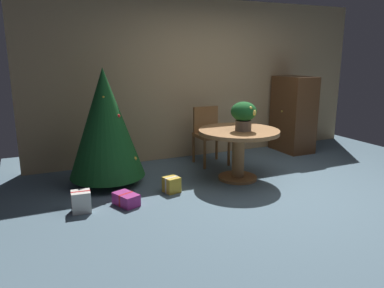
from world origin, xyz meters
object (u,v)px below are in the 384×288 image
object	(u,v)px
holiday_tree	(105,123)
gift_box_gold	(172,185)
round_dining_table	(239,142)
gift_box_cream	(81,202)
wooden_chair_far	(209,131)
gift_box_purple	(126,199)
flower_vase	(244,114)
wooden_cabinet	(293,114)

from	to	relation	value
holiday_tree	gift_box_gold	size ratio (longest dim) A/B	7.13
round_dining_table	gift_box_cream	world-z (taller)	round_dining_table
wooden_chair_far	holiday_tree	distance (m)	1.76
gift_box_purple	round_dining_table	bearing A→B (deg)	9.18
flower_vase	gift_box_cream	world-z (taller)	flower_vase
wooden_chair_far	gift_box_gold	xyz separation A→B (m)	(-1.04, -1.00, -0.42)
wooden_chair_far	holiday_tree	world-z (taller)	holiday_tree
wooden_chair_far	gift_box_purple	world-z (taller)	wooden_chair_far
round_dining_table	gift_box_cream	xyz separation A→B (m)	(-2.18, -0.25, -0.42)
wooden_chair_far	gift_box_gold	bearing A→B (deg)	-136.11
gift_box_gold	wooden_cabinet	world-z (taller)	wooden_cabinet
holiday_tree	gift_box_purple	distance (m)	1.13
wooden_chair_far	gift_box_cream	bearing A→B (deg)	-152.09
holiday_tree	gift_box_purple	world-z (taller)	holiday_tree
round_dining_table	wooden_chair_far	distance (m)	0.90
round_dining_table	gift_box_cream	distance (m)	2.23
round_dining_table	gift_box_gold	bearing A→B (deg)	-174.48
round_dining_table	wooden_cabinet	distance (m)	2.00
gift_box_cream	wooden_cabinet	distance (m)	4.14
gift_box_purple	wooden_cabinet	distance (m)	3.68
holiday_tree	round_dining_table	bearing A→B (deg)	-18.36
gift_box_gold	wooden_cabinet	size ratio (longest dim) A/B	0.16
wooden_cabinet	wooden_chair_far	bearing A→B (deg)	-177.28
holiday_tree	flower_vase	bearing A→B (deg)	-20.64
gift_box_cream	gift_box_purple	bearing A→B (deg)	-1.80
round_dining_table	flower_vase	bearing A→B (deg)	-78.03
wooden_chair_far	wooden_cabinet	xyz separation A→B (m)	(1.74, 0.08, 0.15)
wooden_chair_far	holiday_tree	xyz separation A→B (m)	(-1.70, -0.33, 0.32)
holiday_tree	gift_box_purple	bearing A→B (deg)	-88.06
holiday_tree	gift_box_cream	xyz separation A→B (m)	(-0.48, -0.82, -0.72)
gift_box_gold	wooden_chair_far	bearing A→B (deg)	43.89
gift_box_cream	wooden_cabinet	size ratio (longest dim) A/B	0.18
gift_box_cream	wooden_cabinet	bearing A→B (deg)	17.53
flower_vase	gift_box_cream	distance (m)	2.35
gift_box_gold	gift_box_purple	bearing A→B (deg)	-165.01
gift_box_purple	gift_box_cream	distance (m)	0.51
gift_box_gold	gift_box_cream	distance (m)	1.15
gift_box_gold	gift_box_cream	size ratio (longest dim) A/B	0.90
wooden_cabinet	gift_box_purple	bearing A→B (deg)	-159.84
flower_vase	wooden_cabinet	xyz separation A→B (m)	(1.72, 1.06, -0.27)
gift_box_gold	flower_vase	bearing A→B (deg)	0.95
gift_box_cream	gift_box_gold	bearing A→B (deg)	7.72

